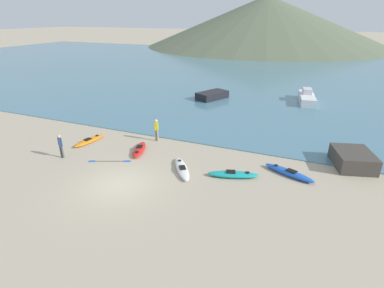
{
  "coord_description": "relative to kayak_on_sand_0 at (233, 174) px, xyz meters",
  "views": [
    {
      "loc": [
        9.59,
        -12.1,
        8.96
      ],
      "look_at": [
        1.96,
        5.99,
        0.5
      ],
      "focal_mm": 28.0,
      "sensor_mm": 36.0,
      "label": 1
    }
  ],
  "objects": [
    {
      "name": "far_hill_left",
      "position": [
        -13.91,
        85.46,
        7.17
      ],
      "size": [
        73.42,
        73.42,
        14.69
      ],
      "primitive_type": "cone",
      "color": "#5B664C",
      "rests_on": "ground_plane"
    },
    {
      "name": "kayak_on_sand_2",
      "position": [
        3.06,
        1.52,
        0.0
      ],
      "size": [
        3.27,
        1.88,
        0.39
      ],
      "color": "blue",
      "rests_on": "ground_plane"
    },
    {
      "name": "kayak_on_sand_4",
      "position": [
        -7.18,
        0.96,
        -0.01
      ],
      "size": [
        1.62,
        2.79,
        0.35
      ],
      "color": "red",
      "rests_on": "ground_plane"
    },
    {
      "name": "person_near_foreground",
      "position": [
        -11.48,
        -1.95,
        0.79
      ],
      "size": [
        0.34,
        0.3,
        1.68
      ],
      "color": "#4C4C4C",
      "rests_on": "ground_plane"
    },
    {
      "name": "kayak_on_sand_0",
      "position": [
        0.0,
        0.0,
        0.0
      ],
      "size": [
        3.12,
        1.62,
        0.38
      ],
      "color": "teal",
      "rests_on": "ground_plane"
    },
    {
      "name": "far_hill_midleft",
      "position": [
        -12.65,
        85.01,
        4.57
      ],
      "size": [
        43.2,
        43.2,
        9.47
      ],
      "primitive_type": "cone",
      "color": "#5B664C",
      "rests_on": "ground_plane"
    },
    {
      "name": "moored_boat_1",
      "position": [
        -7.21,
        16.72,
        0.3
      ],
      "size": [
        3.32,
        4.17,
        0.81
      ],
      "color": "black",
      "rests_on": "bay_water"
    },
    {
      "name": "bay_water",
      "position": [
        -5.74,
        38.86,
        -0.14
      ],
      "size": [
        160.0,
        70.0,
        0.06
      ],
      "primitive_type": "cube",
      "color": "teal",
      "rests_on": "ground_plane"
    },
    {
      "name": "loose_paddle",
      "position": [
        -8.16,
        -1.19,
        -0.15
      ],
      "size": [
        2.63,
        1.26,
        0.03
      ],
      "color": "black",
      "rests_on": "ground_plane"
    },
    {
      "name": "moored_boat_0",
      "position": [
        2.96,
        19.42,
        0.39
      ],
      "size": [
        2.24,
        5.24,
        1.43
      ],
      "color": "white",
      "rests_on": "bay_water"
    },
    {
      "name": "person_near_waterline",
      "position": [
        -7.0,
        3.2,
        0.83
      ],
      "size": [
        0.35,
        0.26,
        1.74
      ],
      "color": "gray",
      "rests_on": "ground_plane"
    },
    {
      "name": "shoreline_rock",
      "position": [
        6.66,
        4.32,
        0.34
      ],
      "size": [
        2.89,
        3.28,
        1.02
      ],
      "primitive_type": "cube",
      "rotation": [
        0.0,
        0.0,
        1.84
      ],
      "color": "#423D38",
      "rests_on": "ground_plane"
    },
    {
      "name": "ground_plane",
      "position": [
        -5.74,
        -3.41,
        -0.17
      ],
      "size": [
        400.0,
        400.0,
        0.0
      ],
      "primitive_type": "plane",
      "color": "tan"
    },
    {
      "name": "kayak_on_sand_1",
      "position": [
        -3.17,
        -0.48,
        -0.03
      ],
      "size": [
        2.36,
        2.97,
        0.33
      ],
      "color": "white",
      "rests_on": "ground_plane"
    },
    {
      "name": "kayak_on_sand_3",
      "position": [
        -11.62,
        0.92,
        -0.03
      ],
      "size": [
        1.08,
        2.94,
        0.33
      ],
      "color": "orange",
      "rests_on": "ground_plane"
    }
  ]
}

